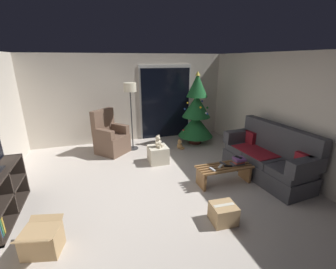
{
  "coord_description": "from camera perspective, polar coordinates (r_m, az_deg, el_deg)",
  "views": [
    {
      "loc": [
        -0.96,
        -3.58,
        2.35
      ],
      "look_at": [
        0.4,
        0.7,
        0.85
      ],
      "focal_mm": 24.23,
      "sensor_mm": 36.0,
      "label": 1
    }
  ],
  "objects": [
    {
      "name": "wall_back",
      "position": [
        6.8,
        -9.41,
        8.92
      ],
      "size": [
        5.72,
        0.12,
        2.5
      ],
      "primitive_type": "cube",
      "color": "beige",
      "rests_on": "ground"
    },
    {
      "name": "remote_white",
      "position": [
        4.53,
        13.04,
        -7.77
      ],
      "size": [
        0.15,
        0.13,
        0.02
      ],
      "primitive_type": "cube",
      "rotation": [
        0.0,
        0.0,
        2.27
      ],
      "color": "silver",
      "rests_on": "coffee_table"
    },
    {
      "name": "remote_black",
      "position": [
        4.58,
        14.9,
        -7.67
      ],
      "size": [
        0.16,
        0.11,
        0.02
      ],
      "primitive_type": "cube",
      "rotation": [
        0.0,
        0.0,
        1.12
      ],
      "color": "black",
      "rests_on": "coffee_table"
    },
    {
      "name": "teddy_bear_honey_by_tree",
      "position": [
        6.19,
        3.01,
        -2.66
      ],
      "size": [
        0.2,
        0.2,
        0.29
      ],
      "color": "tan",
      "rests_on": "ground"
    },
    {
      "name": "patio_door_frame",
      "position": [
        6.98,
        -0.61,
        8.16
      ],
      "size": [
        1.6,
        0.02,
        2.2
      ],
      "primitive_type": "cube",
      "color": "silver",
      "rests_on": "ground"
    },
    {
      "name": "couch",
      "position": [
        5.15,
        23.89,
        -5.46
      ],
      "size": [
        0.92,
        1.99,
        1.08
      ],
      "color": "#3D3D42",
      "rests_on": "ground"
    },
    {
      "name": "ottoman",
      "position": [
        5.4,
        -2.53,
        -5.04
      ],
      "size": [
        0.44,
        0.44,
        0.4
      ],
      "primitive_type": "cube",
      "color": "beige",
      "rests_on": "ground"
    },
    {
      "name": "book_stack",
      "position": [
        4.7,
        17.3,
        -6.36
      ],
      "size": [
        0.27,
        0.22,
        0.14
      ],
      "color": "#4C4C51",
      "rests_on": "coffee_table"
    },
    {
      "name": "cardboard_box_open_near_shelf",
      "position": [
        3.53,
        -29.11,
        -22.34
      ],
      "size": [
        0.52,
        0.58,
        0.39
      ],
      "color": "tan",
      "rests_on": "ground"
    },
    {
      "name": "patio_door_glass",
      "position": [
        6.97,
        -0.56,
        7.73
      ],
      "size": [
        1.5,
        0.02,
        2.1
      ],
      "primitive_type": "cube",
      "color": "black",
      "rests_on": "ground"
    },
    {
      "name": "armchair",
      "position": [
        6.08,
        -14.3,
        -0.82
      ],
      "size": [
        0.97,
        0.97,
        1.13
      ],
      "color": "brown",
      "rests_on": "ground"
    },
    {
      "name": "cell_phone",
      "position": [
        4.68,
        17.33,
        -5.48
      ],
      "size": [
        0.12,
        0.16,
        0.01
      ],
      "primitive_type": "cube",
      "rotation": [
        0.0,
        0.0,
        0.42
      ],
      "color": "black",
      "rests_on": "book_stack"
    },
    {
      "name": "christmas_tree",
      "position": [
        6.48,
        7.11,
        5.46
      ],
      "size": [
        1.0,
        1.0,
        2.05
      ],
      "color": "#4C1E19",
      "rests_on": "ground"
    },
    {
      "name": "ground_plane",
      "position": [
        4.39,
        -2.27,
        -13.93
      ],
      "size": [
        7.0,
        7.0,
        0.0
      ],
      "primitive_type": "plane",
      "color": "#BCB2A8"
    },
    {
      "name": "cardboard_box_taped_mid_floor",
      "position": [
        3.7,
        13.74,
        -18.72
      ],
      "size": [
        0.38,
        0.36,
        0.3
      ],
      "color": "tan",
      "rests_on": "ground"
    },
    {
      "name": "wall_right",
      "position": [
        5.35,
        28.64,
        4.34
      ],
      "size": [
        0.12,
        6.0,
        2.5
      ],
      "primitive_type": "cube",
      "color": "beige",
      "rests_on": "ground"
    },
    {
      "name": "remote_silver",
      "position": [
        4.38,
        11.14,
        -8.58
      ],
      "size": [
        0.07,
        0.16,
        0.02
      ],
      "primitive_type": "cube",
      "rotation": [
        0.0,
        0.0,
        0.18
      ],
      "color": "#ADADB2",
      "rests_on": "coffee_table"
    },
    {
      "name": "coffee_table",
      "position": [
        4.64,
        13.9,
        -9.03
      ],
      "size": [
        1.1,
        0.4,
        0.37
      ],
      "color": "olive",
      "rests_on": "ground"
    },
    {
      "name": "floor_lamp",
      "position": [
        5.94,
        -9.46,
        10.06
      ],
      "size": [
        0.32,
        0.32,
        1.78
      ],
      "color": "#2D2D30",
      "rests_on": "ground"
    },
    {
      "name": "remote_graphite",
      "position": [
        4.66,
        13.64,
        -7.07
      ],
      "size": [
        0.08,
        0.16,
        0.02
      ],
      "primitive_type": "cube",
      "rotation": [
        0.0,
        0.0,
        3.37
      ],
      "color": "#333338",
      "rests_on": "coffee_table"
    },
    {
      "name": "teddy_bear_cream",
      "position": [
        5.27,
        -2.48,
        -1.89
      ],
      "size": [
        0.21,
        0.22,
        0.29
      ],
      "color": "beige",
      "rests_on": "ottoman"
    }
  ]
}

